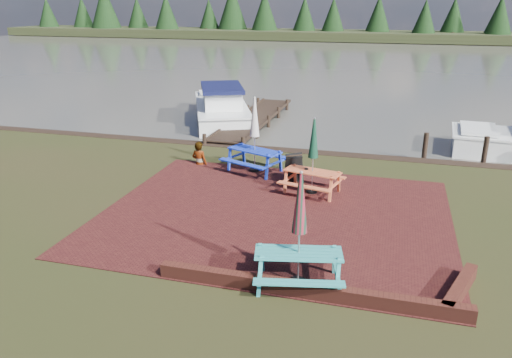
{
  "coord_description": "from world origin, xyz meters",
  "views": [
    {
      "loc": [
        2.77,
        -10.77,
        5.35
      ],
      "look_at": [
        -0.49,
        0.9,
        1.0
      ],
      "focal_mm": 35.0,
      "sensor_mm": 36.0,
      "label": 1
    }
  ],
  "objects": [
    {
      "name": "person",
      "position": [
        -3.51,
        4.5,
        0.8
      ],
      "size": [
        0.65,
        0.49,
        1.6
      ],
      "primitive_type": "imported",
      "rotation": [
        0.0,
        0.0,
        2.94
      ],
      "color": "gray",
      "rests_on": "ground"
    },
    {
      "name": "ground",
      "position": [
        0.0,
        0.0,
        0.0
      ],
      "size": [
        120.0,
        120.0,
        0.0
      ],
      "primitive_type": "plane",
      "color": "black",
      "rests_on": "ground"
    },
    {
      "name": "water",
      "position": [
        0.0,
        37.0,
        0.0
      ],
      "size": [
        120.0,
        60.0,
        0.02
      ],
      "primitive_type": "cube",
      "color": "#49463E",
      "rests_on": "ground"
    },
    {
      "name": "paving",
      "position": [
        0.0,
        1.0,
        0.01
      ],
      "size": [
        9.0,
        7.5,
        0.02
      ],
      "primitive_type": "cube",
      "color": "#3C1313",
      "rests_on": "ground"
    },
    {
      "name": "far_treeline",
      "position": [
        0.0,
        66.0,
        3.28
      ],
      "size": [
        120.0,
        10.0,
        8.1
      ],
      "color": "black",
      "rests_on": "ground"
    },
    {
      "name": "boat_jetty",
      "position": [
        -5.24,
        11.72,
        0.4
      ],
      "size": [
        4.85,
        7.23,
        1.99
      ],
      "rotation": [
        0.0,
        0.0,
        0.4
      ],
      "color": "white",
      "rests_on": "ground"
    },
    {
      "name": "jetty",
      "position": [
        -3.5,
        11.28,
        0.11
      ],
      "size": [
        1.76,
        9.08,
        1.0
      ],
      "color": "black",
      "rests_on": "ground"
    },
    {
      "name": "picnic_table_blue",
      "position": [
        -1.48,
        4.3,
        0.86
      ],
      "size": [
        2.22,
        2.11,
        2.46
      ],
      "rotation": [
        0.0,
        0.0,
        -0.37
      ],
      "color": "#1935C2",
      "rests_on": "ground"
    },
    {
      "name": "chalkboard",
      "position": [
        -0.02,
        3.58,
        0.46
      ],
      "size": [
        0.57,
        0.79,
        0.89
      ],
      "rotation": [
        0.0,
        0.0,
        0.62
      ],
      "color": "black",
      "rests_on": "ground"
    },
    {
      "name": "picnic_table_teal",
      "position": [
        1.24,
        -2.2,
        0.83
      ],
      "size": [
        1.99,
        1.84,
        2.37
      ],
      "rotation": [
        0.0,
        0.0,
        0.21
      ],
      "color": "teal",
      "rests_on": "ground"
    },
    {
      "name": "brick_wall",
      "position": [
        2.15,
        -2.42,
        0.15
      ],
      "size": [
        6.21,
        1.79,
        0.3
      ],
      "color": "#4C1E16",
      "rests_on": "ground"
    },
    {
      "name": "picnic_table_red",
      "position": [
        0.67,
        2.86,
        0.79
      ],
      "size": [
        1.9,
        1.76,
        2.24
      ],
      "rotation": [
        0.0,
        0.0,
        -0.23
      ],
      "color": "#DB6138",
      "rests_on": "ground"
    }
  ]
}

